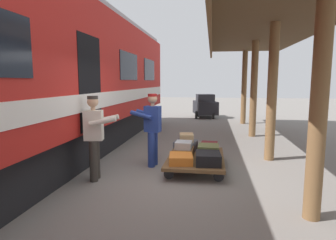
{
  "coord_description": "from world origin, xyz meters",
  "views": [
    {
      "loc": [
        -0.73,
        5.82,
        1.98
      ],
      "look_at": [
        0.22,
        -0.28,
        1.15
      ],
      "focal_mm": 30.56,
      "sensor_mm": 36.0,
      "label": 1
    }
  ],
  "objects_px": {
    "porter_in_overalls": "(152,127)",
    "suitcase_maroon_trunk": "(209,147)",
    "baggage_tug": "(205,106)",
    "luggage_cart": "(196,158)",
    "suitcase_black_hardshell": "(208,158)",
    "porter_by_door": "(95,135)",
    "suitcase_orange_carryall": "(181,159)",
    "suitcase_tan_vintage": "(186,137)",
    "train_car": "(26,78)",
    "suitcase_olive_duffel": "(208,151)",
    "suitcase_gray_aluminum": "(184,145)",
    "suitcase_brown_leather": "(184,152)",
    "suitcase_slate_roller": "(186,146)"
  },
  "relations": [
    {
      "from": "porter_in_overalls",
      "to": "porter_by_door",
      "type": "xyz_separation_m",
      "value": [
        0.92,
        1.13,
        0.0
      ]
    },
    {
      "from": "suitcase_olive_duffel",
      "to": "baggage_tug",
      "type": "height_order",
      "value": "baggage_tug"
    },
    {
      "from": "suitcase_orange_carryall",
      "to": "baggage_tug",
      "type": "bearing_deg",
      "value": -91.48
    },
    {
      "from": "suitcase_brown_leather",
      "to": "porter_in_overalls",
      "type": "distance_m",
      "value": 0.94
    },
    {
      "from": "suitcase_maroon_trunk",
      "to": "suitcase_tan_vintage",
      "type": "distance_m",
      "value": 0.6
    },
    {
      "from": "luggage_cart",
      "to": "porter_in_overalls",
      "type": "height_order",
      "value": "porter_in_overalls"
    },
    {
      "from": "suitcase_olive_duffel",
      "to": "suitcase_tan_vintage",
      "type": "relative_size",
      "value": 1.2
    },
    {
      "from": "suitcase_black_hardshell",
      "to": "baggage_tug",
      "type": "height_order",
      "value": "baggage_tug"
    },
    {
      "from": "suitcase_tan_vintage",
      "to": "porter_in_overalls",
      "type": "distance_m",
      "value": 0.97
    },
    {
      "from": "suitcase_olive_duffel",
      "to": "suitcase_tan_vintage",
      "type": "distance_m",
      "value": 0.81
    },
    {
      "from": "suitcase_olive_duffel",
      "to": "suitcase_slate_roller",
      "type": "distance_m",
      "value": 0.79
    },
    {
      "from": "suitcase_orange_carryall",
      "to": "suitcase_tan_vintage",
      "type": "bearing_deg",
      "value": -90.69
    },
    {
      "from": "luggage_cart",
      "to": "suitcase_maroon_trunk",
      "type": "distance_m",
      "value": 0.64
    },
    {
      "from": "porter_by_door",
      "to": "suitcase_gray_aluminum",
      "type": "bearing_deg",
      "value": -147.8
    },
    {
      "from": "suitcase_black_hardshell",
      "to": "porter_by_door",
      "type": "relative_size",
      "value": 0.37
    },
    {
      "from": "suitcase_maroon_trunk",
      "to": "suitcase_black_hardshell",
      "type": "xyz_separation_m",
      "value": [
        0.0,
        1.11,
        0.02
      ]
    },
    {
      "from": "porter_in_overalls",
      "to": "suitcase_maroon_trunk",
      "type": "bearing_deg",
      "value": -159.22
    },
    {
      "from": "suitcase_olive_duffel",
      "to": "suitcase_black_hardshell",
      "type": "bearing_deg",
      "value": 90.0
    },
    {
      "from": "baggage_tug",
      "to": "luggage_cart",
      "type": "bearing_deg",
      "value": 90.15
    },
    {
      "from": "suitcase_brown_leather",
      "to": "baggage_tug",
      "type": "height_order",
      "value": "baggage_tug"
    },
    {
      "from": "luggage_cart",
      "to": "suitcase_black_hardshell",
      "type": "height_order",
      "value": "suitcase_black_hardshell"
    },
    {
      "from": "suitcase_black_hardshell",
      "to": "train_car",
      "type": "bearing_deg",
      "value": 0.33
    },
    {
      "from": "suitcase_tan_vintage",
      "to": "baggage_tug",
      "type": "relative_size",
      "value": 0.22
    },
    {
      "from": "porter_by_door",
      "to": "luggage_cart",
      "type": "bearing_deg",
      "value": -151.23
    },
    {
      "from": "luggage_cart",
      "to": "suitcase_olive_duffel",
      "type": "bearing_deg",
      "value": 180.0
    },
    {
      "from": "luggage_cart",
      "to": "suitcase_brown_leather",
      "type": "relative_size",
      "value": 3.74
    },
    {
      "from": "suitcase_gray_aluminum",
      "to": "suitcase_brown_leather",
      "type": "bearing_deg",
      "value": -80.4
    },
    {
      "from": "train_car",
      "to": "suitcase_black_hardshell",
      "type": "distance_m",
      "value": 4.35
    },
    {
      "from": "porter_in_overalls",
      "to": "porter_by_door",
      "type": "distance_m",
      "value": 1.46
    },
    {
      "from": "suitcase_gray_aluminum",
      "to": "baggage_tug",
      "type": "relative_size",
      "value": 0.21
    },
    {
      "from": "luggage_cart",
      "to": "suitcase_black_hardshell",
      "type": "bearing_deg",
      "value": 116.95
    },
    {
      "from": "suitcase_brown_leather",
      "to": "suitcase_slate_roller",
      "type": "height_order",
      "value": "suitcase_slate_roller"
    },
    {
      "from": "suitcase_slate_roller",
      "to": "baggage_tug",
      "type": "distance_m",
      "value": 8.89
    },
    {
      "from": "suitcase_maroon_trunk",
      "to": "suitcase_orange_carryall",
      "type": "xyz_separation_m",
      "value": [
        0.57,
        1.11,
        -0.01
      ]
    },
    {
      "from": "suitcase_brown_leather",
      "to": "suitcase_black_hardshell",
      "type": "relative_size",
      "value": 0.87
    },
    {
      "from": "suitcase_black_hardshell",
      "to": "suitcase_olive_duffel",
      "type": "bearing_deg",
      "value": -90.0
    },
    {
      "from": "luggage_cart",
      "to": "baggage_tug",
      "type": "bearing_deg",
      "value": -89.85
    },
    {
      "from": "suitcase_black_hardshell",
      "to": "porter_by_door",
      "type": "xyz_separation_m",
      "value": [
        2.24,
        0.52,
        0.53
      ]
    },
    {
      "from": "suitcase_orange_carryall",
      "to": "suitcase_tan_vintage",
      "type": "relative_size",
      "value": 1.43
    },
    {
      "from": "suitcase_olive_duffel",
      "to": "baggage_tug",
      "type": "xyz_separation_m",
      "value": [
        0.31,
        -9.44,
        0.21
      ]
    },
    {
      "from": "suitcase_maroon_trunk",
      "to": "suitcase_black_hardshell",
      "type": "distance_m",
      "value": 1.11
    },
    {
      "from": "train_car",
      "to": "porter_by_door",
      "type": "distance_m",
      "value": 2.16
    },
    {
      "from": "suitcase_olive_duffel",
      "to": "porter_in_overalls",
      "type": "bearing_deg",
      "value": -2.46
    },
    {
      "from": "suitcase_black_hardshell",
      "to": "suitcase_tan_vintage",
      "type": "bearing_deg",
      "value": -63.76
    },
    {
      "from": "suitcase_brown_leather",
      "to": "porter_in_overalls",
      "type": "bearing_deg",
      "value": -4.3
    },
    {
      "from": "suitcase_maroon_trunk",
      "to": "suitcase_orange_carryall",
      "type": "distance_m",
      "value": 1.25
    },
    {
      "from": "suitcase_black_hardshell",
      "to": "suitcase_gray_aluminum",
      "type": "height_order",
      "value": "suitcase_gray_aluminum"
    },
    {
      "from": "luggage_cart",
      "to": "baggage_tug",
      "type": "relative_size",
      "value": 1.06
    },
    {
      "from": "porter_by_door",
      "to": "train_car",
      "type": "bearing_deg",
      "value": -15.63
    },
    {
      "from": "luggage_cart",
      "to": "baggage_tug",
      "type": "distance_m",
      "value": 9.45
    }
  ]
}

